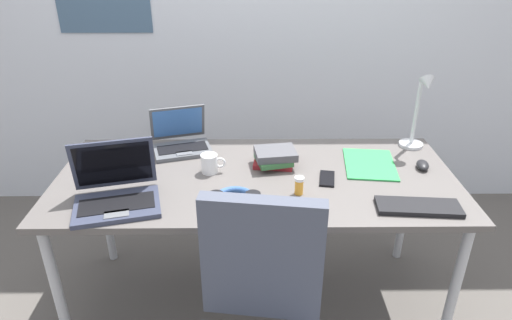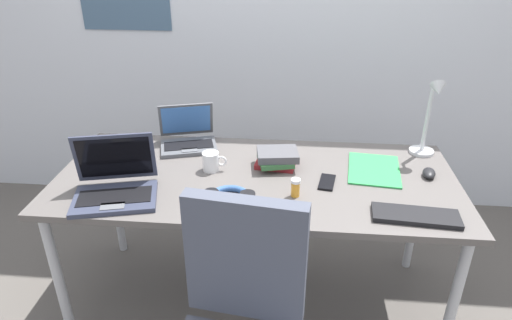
# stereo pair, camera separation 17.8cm
# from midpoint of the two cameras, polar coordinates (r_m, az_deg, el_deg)

# --- Properties ---
(ground_plane) EXTENTS (12.00, 12.00, 0.00)m
(ground_plane) POSITION_cam_midpoint_polar(r_m,az_deg,el_deg) (2.49, 2.14, -17.08)
(ground_plane) COLOR #56514C
(wall_back) EXTENTS (6.00, 0.13, 2.60)m
(wall_back) POSITION_cam_midpoint_polar(r_m,az_deg,el_deg) (2.92, 3.86, 18.47)
(wall_back) COLOR silver
(wall_back) RESTS_ON ground_plane
(desk) EXTENTS (1.80, 0.80, 0.74)m
(desk) POSITION_cam_midpoint_polar(r_m,az_deg,el_deg) (2.07, 2.47, -3.42)
(desk) COLOR #595451
(desk) RESTS_ON ground_plane
(desk_lamp) EXTENTS (0.12, 0.18, 0.40)m
(desk_lamp) POSITION_cam_midpoint_polar(r_m,az_deg,el_deg) (2.33, 23.11, 4.81)
(desk_lamp) COLOR silver
(desk_lamp) RESTS_ON desk
(laptop_center) EXTENTS (0.33, 0.31, 0.20)m
(laptop_center) POSITION_cam_midpoint_polar(r_m,az_deg,el_deg) (2.32, -6.40, 2.70)
(laptop_center) COLOR #515459
(laptop_center) RESTS_ON desk
(laptop_back_left) EXTENTS (0.39, 0.35, 0.25)m
(laptop_back_left) POSITION_cam_midpoint_polar(r_m,az_deg,el_deg) (1.94, -14.85, -3.17)
(laptop_back_left) COLOR #33384C
(laptop_back_left) RESTS_ON desk
(external_keyboard) EXTENTS (0.34, 0.15, 0.02)m
(external_keyboard) POSITION_cam_midpoint_polar(r_m,az_deg,el_deg) (1.89, 22.08, -6.60)
(external_keyboard) COLOR black
(external_keyboard) RESTS_ON desk
(computer_mouse) EXTENTS (0.08, 0.11, 0.03)m
(computer_mouse) POSITION_cam_midpoint_polar(r_m,az_deg,el_deg) (2.21, 23.15, -1.58)
(computer_mouse) COLOR black
(computer_mouse) RESTS_ON desk
(cell_phone) EXTENTS (0.09, 0.14, 0.01)m
(cell_phone) POSITION_cam_midpoint_polar(r_m,az_deg,el_deg) (2.02, 11.44, -2.81)
(cell_phone) COLOR black
(cell_phone) RESTS_ON desk
(headphones) EXTENTS (0.21, 0.18, 0.04)m
(headphones) POSITION_cam_midpoint_polar(r_m,az_deg,el_deg) (1.86, -0.62, -4.79)
(headphones) COLOR #335999
(headphones) RESTS_ON desk
(pill_bottle) EXTENTS (0.04, 0.04, 0.08)m
(pill_bottle) POSITION_cam_midpoint_polar(r_m,az_deg,el_deg) (1.89, 7.70, -3.51)
(pill_bottle) COLOR gold
(pill_bottle) RESTS_ON desk
(book_stack) EXTENTS (0.21, 0.19, 0.08)m
(book_stack) POSITION_cam_midpoint_polar(r_m,az_deg,el_deg) (2.11, 5.02, 0.16)
(book_stack) COLOR maroon
(book_stack) RESTS_ON desk
(paper_folder_front_right) EXTENTS (0.26, 0.33, 0.01)m
(paper_folder_front_right) POSITION_cam_midpoint_polar(r_m,az_deg,el_deg) (2.18, 16.93, -1.21)
(paper_folder_front_right) COLOR green
(paper_folder_front_right) RESTS_ON desk
(coffee_mug) EXTENTS (0.11, 0.08, 0.09)m
(coffee_mug) POSITION_cam_midpoint_polar(r_m,az_deg,el_deg) (2.08, -3.22, -0.23)
(coffee_mug) COLOR white
(coffee_mug) RESTS_ON desk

